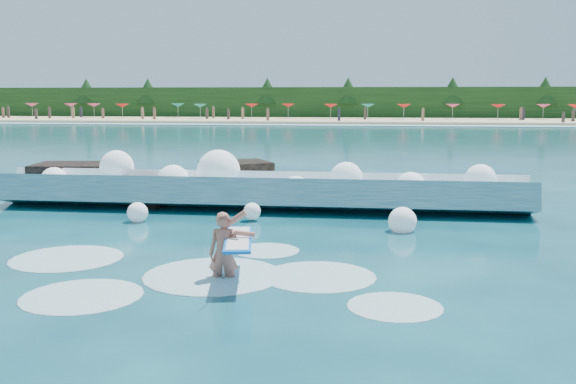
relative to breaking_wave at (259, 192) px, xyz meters
name	(u,v)px	position (x,y,z in m)	size (l,w,h in m)	color
ground	(209,258)	(0.04, -6.59, -0.50)	(200.00, 200.00, 0.00)	#083341
beach	(348,120)	(0.04, 71.41, -0.30)	(140.00, 20.00, 0.40)	tan
wet_band	(344,125)	(0.04, 60.41, -0.46)	(140.00, 5.00, 0.08)	silver
treeline	(351,103)	(0.04, 81.41, 2.00)	(140.00, 4.00, 5.00)	black
breaking_wave	(259,192)	(0.00, 0.00, 0.00)	(16.69, 2.66, 1.44)	#336E81
rock_cluster	(146,185)	(-4.16, 1.10, -0.01)	(8.52, 3.62, 1.54)	black
surfer_with_board	(227,250)	(0.83, -8.24, 0.09)	(1.03, 2.83, 1.60)	#AA5F4F
wave_spray	(247,179)	(-0.35, -0.17, 0.41)	(14.68, 4.50, 1.92)	white
surf_foam	(193,274)	(0.06, -7.95, -0.50)	(9.11, 5.68, 0.14)	silver
beach_umbrellas	(347,106)	(-0.26, 73.48, 1.75)	(112.67, 6.37, 0.50)	red
beachgoers	(294,115)	(-7.12, 67.43, 0.56)	(106.19, 13.62, 1.94)	#3F332D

